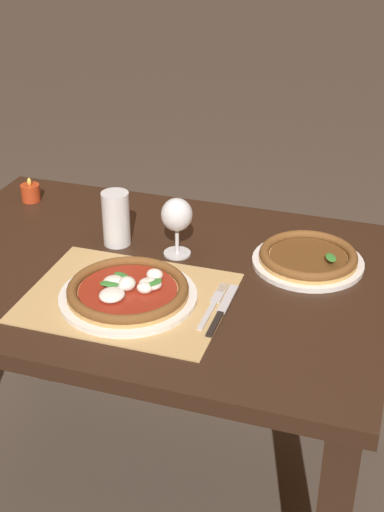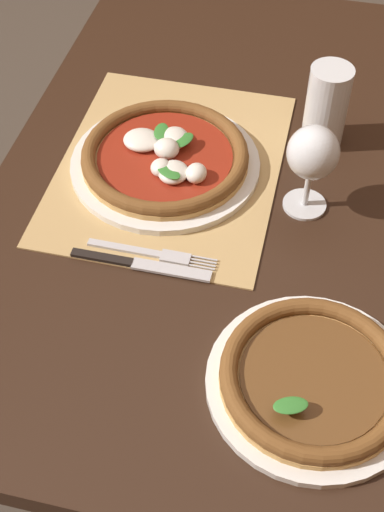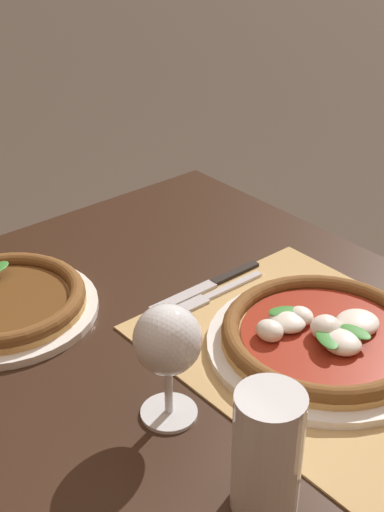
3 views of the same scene
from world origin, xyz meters
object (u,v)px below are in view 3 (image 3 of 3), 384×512
at_px(pizza_far, 3,302).
at_px(pint_glass, 267,454).
at_px(pizza_near, 323,337).
at_px(fork, 212,295).
at_px(wine_glass, 168,345).
at_px(knife, 207,286).

distance_m(pizza_far, pint_glass, 0.50).
bearing_deg(pizza_near, fork, 8.72).
bearing_deg(pizza_far, wine_glass, -171.21).
xyz_separation_m(pizza_far, wine_glass, (-0.33, -0.05, 0.09)).
height_order(pizza_far, pint_glass, pint_glass).
relative_size(wine_glass, fork, 0.77).
bearing_deg(fork, wine_glass, 126.94).
distance_m(wine_glass, pint_glass, 0.17).
xyz_separation_m(pint_glass, knife, (0.35, -0.23, -0.06)).
relative_size(pizza_far, knife, 1.30).
bearing_deg(fork, pizza_near, -171.28).
distance_m(pizza_near, fork, 0.20).
height_order(wine_glass, fork, wine_glass).
xyz_separation_m(wine_glass, knife, (0.18, -0.22, -0.10)).
bearing_deg(pizza_far, fork, -123.10).
bearing_deg(pizza_near, wine_glass, 81.45).
distance_m(wine_glass, knife, 0.30).
bearing_deg(pint_glass, knife, -33.02).
relative_size(wine_glass, knife, 0.72).
bearing_deg(knife, wine_glass, 129.57).
xyz_separation_m(fork, knife, (0.02, -0.01, 0.00)).
relative_size(pint_glass, fork, 0.72).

